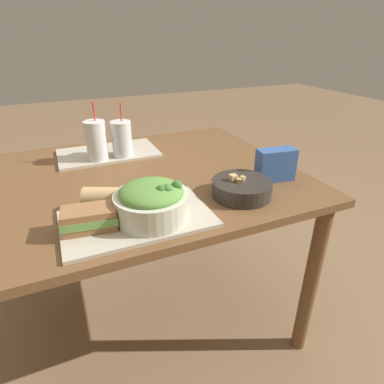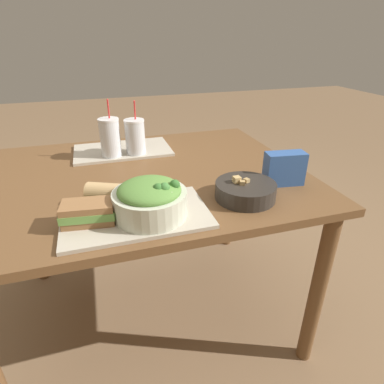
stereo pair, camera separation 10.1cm
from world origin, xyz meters
name	(u,v)px [view 1 (the left image)]	position (x,y,z in m)	size (l,w,h in m)	color
ground_plane	(149,313)	(0.00, 0.00, 0.00)	(12.00, 12.00, 0.00)	#846647
dining_table	(140,197)	(0.00, 0.00, 0.67)	(1.27, 1.01, 0.77)	brown
tray_near	(137,219)	(-0.09, -0.33, 0.77)	(0.45, 0.27, 0.01)	#BCB29E
tray_far	(108,153)	(-0.06, 0.29, 0.77)	(0.45, 0.27, 0.01)	#BCB29E
salad_bowl	(152,201)	(-0.05, -0.35, 0.84)	(0.22, 0.22, 0.12)	beige
soup_bowl	(242,188)	(0.29, -0.32, 0.80)	(0.21, 0.21, 0.08)	#2D2823
sandwich_near	(89,219)	(-0.23, -0.34, 0.81)	(0.16, 0.11, 0.06)	olive
baguette_near	(109,198)	(-0.15, -0.24, 0.81)	(0.17, 0.13, 0.07)	tan
drink_cup_dark	(96,142)	(-0.12, 0.22, 0.86)	(0.09, 0.09, 0.25)	silver
drink_cup_red	(122,140)	(-0.01, 0.22, 0.85)	(0.09, 0.09, 0.24)	silver
chip_bag	(276,165)	(0.47, -0.25, 0.83)	(0.15, 0.08, 0.12)	#335BA3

